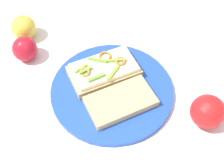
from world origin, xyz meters
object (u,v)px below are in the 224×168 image
Objects in this scene: sandwich at (104,70)px; bread_slice_side at (121,101)px; apple_2 at (25,49)px; apple_1 at (24,28)px; apple_0 at (208,111)px; plate at (112,90)px.

sandwich is 1.24× the size of bread_slice_side.
sandwich is at bearing -10.91° from apple_2.
apple_1 is at bearing 109.76° from apple_2.
apple_0 reaches higher than sandwich.
apple_2 reaches higher than sandwich.
apple_0 reaches higher than plate.
apple_2 is (-0.23, 0.04, 0.00)m from sandwich.
apple_1 is (-0.28, 0.17, 0.03)m from plate.
apple_2 is at bearing 163.96° from apple_0.
plate is 0.33m from apple_1.
bread_slice_side is 2.27× the size of apple_1.
apple_2 is at bearing 136.47° from sandwich.
apple_2 is at bearing 161.27° from plate.
bread_slice_side is 2.01× the size of apple_0.
apple_0 is 0.56m from apple_1.
bread_slice_side is 2.37× the size of apple_2.
plate is at bearing 167.00° from apple_0.
apple_1 is (-0.26, 0.12, 0.00)m from sandwich.
sandwich is 2.50× the size of apple_0.
bread_slice_side is at bearing 176.91° from apple_0.
sandwich is 2.93× the size of apple_2.
apple_1 is at bearing 121.48° from sandwich.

